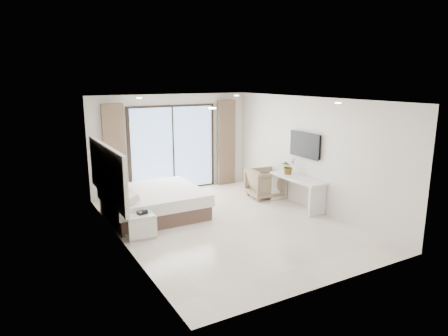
{
  "coord_description": "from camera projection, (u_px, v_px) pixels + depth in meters",
  "views": [
    {
      "loc": [
        -4.13,
        -7.21,
        3.13
      ],
      "look_at": [
        0.14,
        0.4,
        1.15
      ],
      "focal_mm": 32.0,
      "sensor_mm": 36.0,
      "label": 1
    }
  ],
  "objects": [
    {
      "name": "ground",
      "position": [
        227.0,
        223.0,
        8.8
      ],
      "size": [
        6.2,
        6.2,
        0.0
      ],
      "primitive_type": "plane",
      "color": "beige",
      "rests_on": "ground"
    },
    {
      "name": "room_shell",
      "position": [
        201.0,
        147.0,
        9.11
      ],
      "size": [
        4.62,
        6.22,
        2.72
      ],
      "color": "silver",
      "rests_on": "ground"
    },
    {
      "name": "bed",
      "position": [
        153.0,
        202.0,
        9.24
      ],
      "size": [
        2.13,
        2.03,
        0.73
      ],
      "color": "brown",
      "rests_on": "ground"
    },
    {
      "name": "nightstand",
      "position": [
        140.0,
        226.0,
        7.95
      ],
      "size": [
        0.55,
        0.46,
        0.48
      ],
      "rotation": [
        0.0,
        0.0,
        -0.05
      ],
      "color": "silver",
      "rests_on": "ground"
    },
    {
      "name": "phone",
      "position": [
        142.0,
        212.0,
        7.92
      ],
      "size": [
        0.21,
        0.17,
        0.06
      ],
      "primitive_type": "cube",
      "rotation": [
        0.0,
        0.0,
        0.17
      ],
      "color": "black",
      "rests_on": "nightstand"
    },
    {
      "name": "console_desk",
      "position": [
        297.0,
        185.0,
        9.75
      ],
      "size": [
        0.5,
        1.62,
        0.77
      ],
      "color": "silver",
      "rests_on": "ground"
    },
    {
      "name": "plant",
      "position": [
        288.0,
        168.0,
        9.99
      ],
      "size": [
        0.45,
        0.48,
        0.31
      ],
      "primitive_type": "imported",
      "rotation": [
        0.0,
        0.0,
        0.27
      ],
      "color": "#33662D",
      "rests_on": "console_desk"
    },
    {
      "name": "armchair",
      "position": [
        265.0,
        182.0,
        10.63
      ],
      "size": [
        0.86,
        0.9,
        0.84
      ],
      "primitive_type": "imported",
      "rotation": [
        0.0,
        0.0,
        1.45
      ],
      "color": "#948161",
      "rests_on": "ground"
    }
  ]
}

